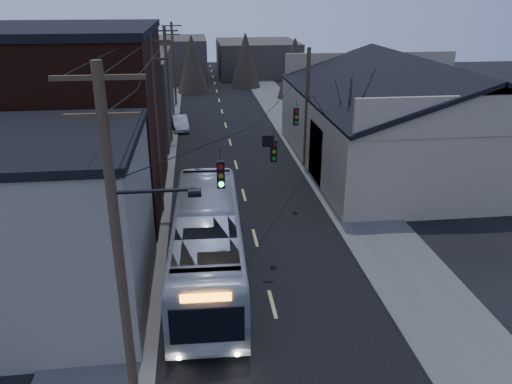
# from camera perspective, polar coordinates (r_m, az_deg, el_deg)

# --- Properties ---
(road_surface) EXTENTS (9.00, 110.00, 0.02)m
(road_surface) POSITION_cam_1_polar(r_m,az_deg,el_deg) (40.99, -2.77, 4.92)
(road_surface) COLOR black
(road_surface) RESTS_ON ground
(sidewalk_left) EXTENTS (4.00, 110.00, 0.12)m
(sidewalk_left) POSITION_cam_1_polar(r_m,az_deg,el_deg) (41.05, -11.89, 4.57)
(sidewalk_left) COLOR #474744
(sidewalk_left) RESTS_ON ground
(sidewalk_right) EXTENTS (4.00, 110.00, 0.12)m
(sidewalk_right) POSITION_cam_1_polar(r_m,az_deg,el_deg) (41.92, 6.16, 5.27)
(sidewalk_right) COLOR #474744
(sidewalk_right) RESTS_ON ground
(building_clapboard) EXTENTS (8.00, 8.00, 7.00)m
(building_clapboard) POSITION_cam_1_polar(r_m,az_deg,el_deg) (20.94, -23.64, -3.88)
(building_clapboard) COLOR #6D665B
(building_clapboard) RESTS_ON ground
(building_brick) EXTENTS (10.00, 12.00, 10.00)m
(building_brick) POSITION_cam_1_polar(r_m,az_deg,el_deg) (30.80, -20.51, 7.46)
(building_brick) COLOR black
(building_brick) RESTS_ON ground
(building_left_far) EXTENTS (9.00, 14.00, 7.00)m
(building_left_far) POSITION_cam_1_polar(r_m,az_deg,el_deg) (46.39, -15.43, 10.61)
(building_left_far) COLOR #38312C
(building_left_far) RESTS_ON ground
(warehouse) EXTENTS (16.16, 20.60, 7.73)m
(warehouse) POSITION_cam_1_polar(r_m,az_deg,el_deg) (38.70, 17.47, 7.04)
(warehouse) COLOR gray
(warehouse) RESTS_ON ground
(building_far_left) EXTENTS (10.00, 12.00, 6.00)m
(building_far_left) POSITION_cam_1_polar(r_m,az_deg,el_deg) (74.73, -9.68, 14.70)
(building_far_left) COLOR #38312C
(building_far_left) RESTS_ON ground
(building_far_right) EXTENTS (12.00, 14.00, 5.00)m
(building_far_right) POSITION_cam_1_polar(r_m,az_deg,el_deg) (80.28, 0.11, 15.11)
(building_far_right) COLOR #38312C
(building_far_right) RESTS_ON ground
(bare_tree) EXTENTS (0.40, 0.40, 7.20)m
(bare_tree) POSITION_cam_1_polar(r_m,az_deg,el_deg) (31.67, 10.40, 6.23)
(bare_tree) COLOR black
(bare_tree) RESTS_ON ground
(utility_lines) EXTENTS (11.24, 45.28, 10.50)m
(utility_lines) POSITION_cam_1_polar(r_m,az_deg,el_deg) (33.99, -7.48, 9.82)
(utility_lines) COLOR #382B1E
(utility_lines) RESTS_ON ground
(bus) EXTENTS (3.27, 12.35, 3.41)m
(bus) POSITION_cam_1_polar(r_m,az_deg,el_deg) (22.21, -5.58, -5.70)
(bus) COLOR #B8BDC5
(bus) RESTS_ON ground
(parked_car) EXTENTS (1.77, 4.02, 1.29)m
(parked_car) POSITION_cam_1_polar(r_m,az_deg,el_deg) (47.36, -8.67, 7.81)
(parked_car) COLOR #B1B4B9
(parked_car) RESTS_ON ground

